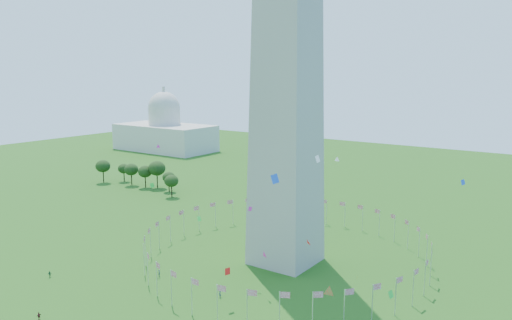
% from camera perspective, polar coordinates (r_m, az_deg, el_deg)
% --- Properties ---
extents(flag_ring, '(80.24, 80.24, 9.00)m').
position_cam_1_polar(flag_ring, '(146.71, 3.38, -9.84)').
color(flag_ring, silver).
rests_on(flag_ring, ground).
extents(capitol_building, '(70.00, 35.00, 46.00)m').
position_cam_1_polar(capitol_building, '(354.82, -10.42, 4.79)').
color(capitol_building, beige).
rests_on(capitol_building, ground).
extents(kites_aloft, '(103.09, 50.23, 31.96)m').
position_cam_1_polar(kites_aloft, '(115.71, 2.21, -8.12)').
color(kites_aloft, '#CC2699').
rests_on(kites_aloft, ground).
extents(tree_line_west, '(55.12, 15.97, 12.69)m').
position_cam_1_polar(tree_line_west, '(243.58, -12.95, -1.82)').
color(tree_line_west, '#234416').
rests_on(tree_line_west, ground).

